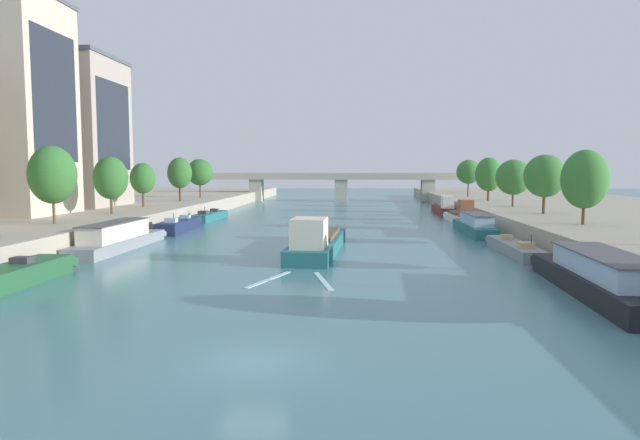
# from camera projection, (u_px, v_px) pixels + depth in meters

# --- Properties ---
(ground_plane) EXTENTS (400.00, 400.00, 0.00)m
(ground_plane) POSITION_uv_depth(u_px,v_px,m) (254.00, 362.00, 21.21)
(ground_plane) COLOR teal
(quay_left) EXTENTS (36.00, 170.00, 2.14)m
(quay_left) POSITION_uv_depth(u_px,v_px,m) (60.00, 214.00, 78.30)
(quay_left) COLOR #A89E89
(quay_left) RESTS_ON ground
(quay_right) EXTENTS (36.00, 170.00, 2.14)m
(quay_right) POSITION_uv_depth(u_px,v_px,m) (617.00, 217.00, 73.24)
(quay_right) COLOR #A89E89
(quay_right) RESTS_ON ground
(barge_midriver) EXTENTS (4.42, 18.65, 3.47)m
(barge_midriver) POSITION_uv_depth(u_px,v_px,m) (317.00, 241.00, 48.95)
(barge_midriver) COLOR #23666B
(barge_midriver) RESTS_ON ground
(wake_behind_barge) EXTENTS (5.59, 6.04, 0.03)m
(wake_behind_barge) POSITION_uv_depth(u_px,v_px,m) (296.00, 280.00, 36.93)
(wake_behind_barge) COLOR silver
(wake_behind_barge) RESTS_ON ground
(moored_boat_left_upstream) EXTENTS (3.10, 16.34, 2.57)m
(moored_boat_left_upstream) POSITION_uv_depth(u_px,v_px,m) (118.00, 238.00, 51.12)
(moored_boat_left_upstream) COLOR gray
(moored_boat_left_upstream) RESTS_ON ground
(moored_boat_left_gap_after) EXTENTS (2.53, 11.79, 2.45)m
(moored_boat_left_gap_after) POSITION_uv_depth(u_px,v_px,m) (180.00, 225.00, 66.35)
(moored_boat_left_gap_after) COLOR #1E284C
(moored_boat_left_gap_after) RESTS_ON ground
(moored_boat_left_lone) EXTENTS (2.50, 12.09, 2.18)m
(moored_boat_left_lone) POSITION_uv_depth(u_px,v_px,m) (210.00, 216.00, 81.20)
(moored_boat_left_lone) COLOR #23666B
(moored_boat_left_lone) RESTS_ON ground
(moored_boat_right_downstream) EXTENTS (4.05, 16.92, 2.56)m
(moored_boat_right_downstream) POSITION_uv_depth(u_px,v_px,m) (601.00, 277.00, 32.40)
(moored_boat_right_downstream) COLOR black
(moored_boat_right_downstream) RESTS_ON ground
(moored_boat_right_gap_after) EXTENTS (2.12, 12.59, 2.08)m
(moored_boat_right_gap_after) POSITION_uv_depth(u_px,v_px,m) (514.00, 248.00, 48.53)
(moored_boat_right_gap_after) COLOR gray
(moored_boat_right_gap_after) RESTS_ON ground
(moored_boat_right_midway) EXTENTS (2.55, 14.41, 2.41)m
(moored_boat_right_midway) POSITION_uv_depth(u_px,v_px,m) (475.00, 225.00, 63.32)
(moored_boat_right_midway) COLOR #23666B
(moored_boat_right_midway) RESTS_ON ground
(moored_boat_right_near) EXTENTS (2.70, 11.86, 3.32)m
(moored_boat_right_near) POSITION_uv_depth(u_px,v_px,m) (460.00, 216.00, 76.78)
(moored_boat_right_near) COLOR silver
(moored_boat_right_near) RESTS_ON ground
(moored_boat_right_upstream) EXTENTS (2.32, 13.17, 3.19)m
(moored_boat_right_upstream) POSITION_uv_depth(u_px,v_px,m) (444.00, 209.00, 90.99)
(moored_boat_right_upstream) COLOR maroon
(moored_boat_right_upstream) RESTS_ON ground
(tree_left_third) EXTENTS (4.36, 4.36, 7.32)m
(tree_left_third) POSITION_uv_depth(u_px,v_px,m) (52.00, 175.00, 52.80)
(tree_left_third) COLOR brown
(tree_left_third) RESTS_ON quay_left
(tree_left_past_mid) EXTENTS (3.90, 3.90, 6.57)m
(tree_left_past_mid) POSITION_uv_depth(u_px,v_px,m) (111.00, 178.00, 64.53)
(tree_left_past_mid) COLOR brown
(tree_left_past_mid) RESTS_ON quay_left
(tree_left_by_lamp) EXTENTS (3.42, 3.42, 5.98)m
(tree_left_by_lamp) POSITION_uv_depth(u_px,v_px,m) (143.00, 178.00, 76.96)
(tree_left_by_lamp) COLOR brown
(tree_left_by_lamp) RESTS_ON quay_left
(tree_left_end_of_row) EXTENTS (3.91, 3.91, 7.04)m
(tree_left_end_of_row) POSITION_uv_depth(u_px,v_px,m) (180.00, 173.00, 91.17)
(tree_left_end_of_row) COLOR brown
(tree_left_end_of_row) RESTS_ON quay_left
(tree_left_far) EXTENTS (4.76, 4.76, 7.05)m
(tree_left_far) POSITION_uv_depth(u_px,v_px,m) (200.00, 172.00, 104.17)
(tree_left_far) COLOR brown
(tree_left_far) RESTS_ON quay_left
(tree_right_far) EXTENTS (4.22, 4.22, 6.92)m
(tree_right_far) POSITION_uv_depth(u_px,v_px,m) (585.00, 179.00, 51.97)
(tree_right_far) COLOR brown
(tree_right_far) RESTS_ON quay_right
(tree_right_end_of_row) EXTENTS (4.73, 4.73, 6.82)m
(tree_right_end_of_row) POSITION_uv_depth(u_px,v_px,m) (545.00, 176.00, 64.91)
(tree_right_end_of_row) COLOR brown
(tree_right_end_of_row) RESTS_ON quay_right
(tree_right_third) EXTENTS (4.77, 4.77, 6.47)m
(tree_right_third) POSITION_uv_depth(u_px,v_px,m) (513.00, 177.00, 77.26)
(tree_right_third) COLOR brown
(tree_right_third) RESTS_ON quay_right
(tree_right_by_lamp) EXTENTS (4.37, 4.37, 7.06)m
(tree_right_by_lamp) POSITION_uv_depth(u_px,v_px,m) (489.00, 174.00, 92.11)
(tree_right_by_lamp) COLOR brown
(tree_right_by_lamp) RESTS_ON quay_right
(tree_right_past_mid) EXTENTS (4.49, 4.49, 6.93)m
(tree_right_past_mid) POSITION_uv_depth(u_px,v_px,m) (468.00, 172.00, 106.12)
(tree_right_past_mid) COLOR brown
(tree_right_past_mid) RESTS_ON quay_right
(building_left_corner) EXTENTS (11.19, 11.72, 24.43)m
(building_left_corner) POSITION_uv_depth(u_px,v_px,m) (9.00, 106.00, 63.11)
(building_left_corner) COLOR beige
(building_left_corner) RESTS_ON quay_left
(building_left_far_end) EXTENTS (11.08, 13.24, 20.67)m
(building_left_far_end) POSITION_uv_depth(u_px,v_px,m) (77.00, 132.00, 78.29)
(building_left_far_end) COLOR #A89989
(building_left_far_end) RESTS_ON quay_left
(bridge_far) EXTENTS (63.10, 4.40, 6.47)m
(bridge_far) POSITION_uv_depth(u_px,v_px,m) (341.00, 183.00, 128.35)
(bridge_far) COLOR #ADA899
(bridge_far) RESTS_ON ground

